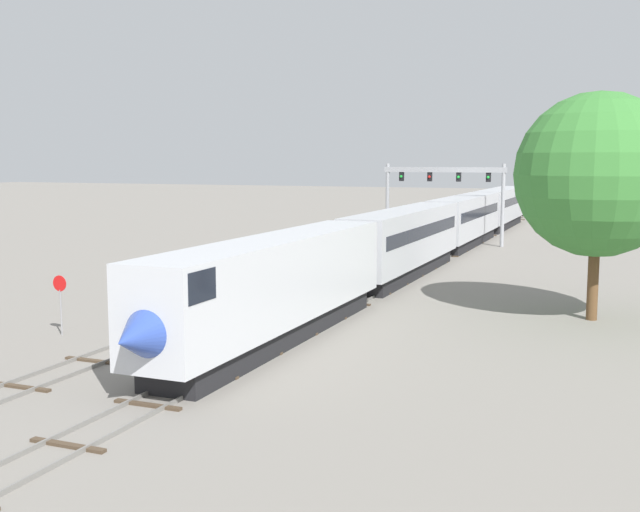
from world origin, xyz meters
name	(u,v)px	position (x,y,z in m)	size (l,w,h in m)	color
ground_plane	(191,358)	(0.00, 0.00, 0.00)	(400.00, 400.00, 0.00)	gray
track_main	(488,233)	(2.00, 60.00, 0.07)	(2.60, 200.00, 0.16)	slate
track_near	(389,250)	(-3.50, 40.00, 0.07)	(2.60, 160.00, 0.16)	slate
passenger_train	(441,227)	(2.00, 36.85, 2.60)	(3.04, 86.44, 4.80)	silver
signal_gantry	(444,185)	(-0.25, 47.37, 5.82)	(12.10, 0.49, 7.94)	#999BA0
stop_sign	(60,296)	(-8.00, 1.43, 1.87)	(0.76, 0.08, 2.88)	gray
trackside_tree_left	(598,175)	(15.22, 14.69, 7.53)	(8.46, 8.46, 11.77)	brown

